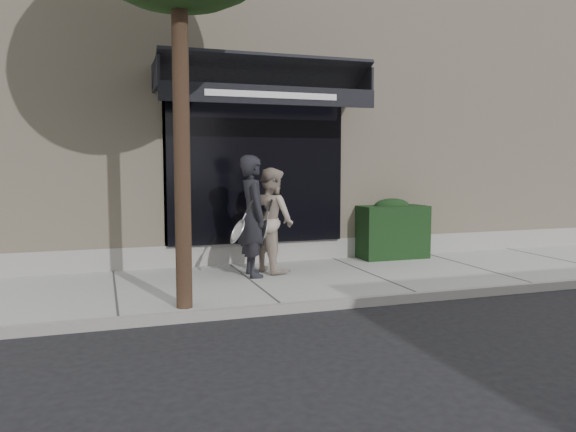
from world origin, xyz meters
name	(u,v)px	position (x,y,z in m)	size (l,w,h in m)	color
ground	(369,280)	(0.00, 0.00, 0.00)	(80.00, 80.00, 0.00)	black
sidewalk	(369,276)	(0.00, 0.00, 0.06)	(20.00, 3.00, 0.12)	gray
curb	(419,297)	(0.00, -1.55, 0.07)	(20.00, 0.10, 0.14)	gray
building_facade	(278,130)	(-0.01, 4.96, 2.74)	(14.30, 8.04, 5.64)	beige
hedge	(391,230)	(1.10, 1.25, 0.66)	(1.30, 0.70, 1.14)	black
pedestrian_front	(253,216)	(-1.88, 0.36, 1.08)	(0.67, 0.84, 1.93)	black
pedestrian_back	(272,220)	(-1.48, 0.61, 0.98)	(0.88, 1.00, 1.73)	#AF9C8C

